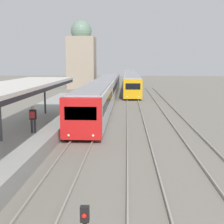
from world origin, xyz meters
name	(u,v)px	position (x,y,z in m)	size (l,w,h in m)	color
person_on_platform	(33,117)	(-2.81, 14.31, 1.88)	(0.40, 0.40, 1.66)	#2D2D33
train_near	(105,89)	(0.00, 37.56, 1.72)	(2.67, 44.75, 3.10)	red
train_far	(131,78)	(3.72, 66.99, 1.70)	(2.62, 57.67, 3.07)	gold
distant_domed_building	(82,57)	(-6.24, 58.93, 6.32)	(5.40, 5.40, 13.43)	gray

